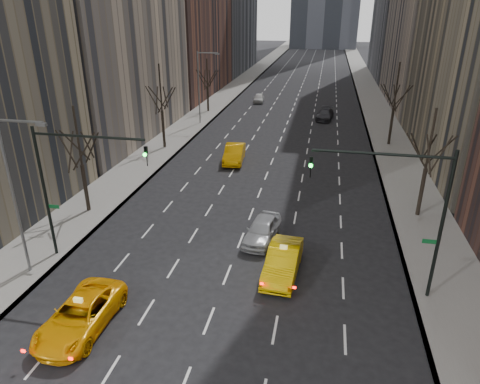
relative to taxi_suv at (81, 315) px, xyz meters
The scene contains 17 objects.
sidewalk_left 64.00m from the taxi_suv, 95.80° to the left, with size 4.50×320.00×0.15m, color slate.
sidewalk_right 66.18m from the taxi_suv, 74.19° to the left, with size 4.50×320.00×0.15m, color slate.
tree_lw_b 13.55m from the taxi_suv, 118.05° to the left, with size 3.36×3.50×7.82m.
tree_lw_c 28.55m from the taxi_suv, 102.66° to the left, with size 3.36×3.50×8.74m.
tree_lw_d 46.18m from the taxi_suv, 97.75° to the left, with size 3.36×3.50×7.36m.
tree_rw_b 23.89m from the taxi_suv, 41.39° to the left, with size 3.36×3.50×7.82m.
tree_rw_c 38.22m from the taxi_suv, 62.16° to the left, with size 3.36×3.50×8.74m.
traffic_mast_left 8.10m from the taxi_suv, 120.40° to the left, with size 6.69×0.39×8.00m.
traffic_mast_right 16.62m from the taxi_suv, 20.84° to the left, with size 6.69×0.39×8.00m.
streetlight_near 7.92m from the taxi_suv, 144.03° to the left, with size 2.83×0.22×9.00m.
streetlight_far 39.30m from the taxi_suv, 97.45° to the left, with size 2.83×0.22×9.00m.
taxi_suv is the anchor object (origin of this frame).
taxi_sedan 10.94m from the taxi_suv, 35.78° to the left, with size 1.74×4.98×1.64m, color #E8B904.
silver_sedan_ahead 12.29m from the taxi_suv, 54.44° to the left, with size 1.80×4.48×1.53m, color #95989D.
far_taxi 24.98m from the taxi_suv, 85.14° to the left, with size 1.78×5.11×1.68m, color #F6A505.
far_suv_grey 45.56m from the taxi_suv, 76.54° to the left, with size 2.00×4.92×1.43m, color #29292E.
far_car_white 54.05m from the taxi_suv, 90.06° to the left, with size 1.58×3.92×1.34m, color silver.
Camera 1 is at (4.76, -8.06, 14.07)m, focal length 32.00 mm.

